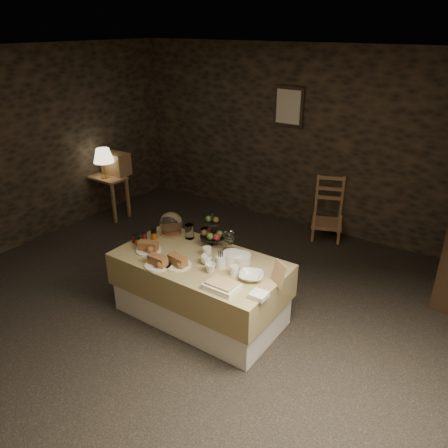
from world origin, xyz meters
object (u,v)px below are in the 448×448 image
Objects in this scene: fruit_stand at (212,233)px; wine_rack at (116,164)px; buffet_table at (200,284)px; table_lamp at (103,156)px; console_table at (107,184)px; chair at (329,211)px.

wine_rack is at bearing 157.03° from fruit_stand.
buffet_table is 3.15m from wine_rack.
table_lamp is 1.24× the size of fruit_stand.
buffet_table is 3.09m from console_table.
buffet_table is 2.58m from chair.
buffet_table is 0.54m from fruit_stand.
chair is at bearing 82.13° from buffet_table.
table_lamp is 1.09× the size of wine_rack.
wine_rack is 0.61× the size of chair.
fruit_stand reaches higher than buffet_table.
buffet_table is 4.69× the size of fruit_stand.
table_lamp reaches higher than wine_rack.
console_table is 0.35m from wine_rack.
buffet_table is 3.08m from table_lamp.
table_lamp is 2.84m from fruit_stand.
table_lamp is at bearing -90.00° from wine_rack.
chair reaches higher than buffet_table.
buffet_table is at bearing -27.85° from wine_rack.
fruit_stand is (2.69, -0.91, -0.18)m from table_lamp.
table_lamp reaches higher than buffet_table.
console_table is 0.48m from table_lamp.
wine_rack is 1.14× the size of fruit_stand.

